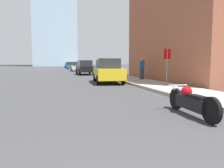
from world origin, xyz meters
TOP-DOWN VIEW (x-y plane):
  - sidewalk at (5.44, 40.00)m, footprint 2.54×240.00m
  - brick_storefront at (11.62, 15.21)m, footprint 9.40×12.64m
  - motorcycle at (3.03, 4.78)m, footprint 0.62×2.38m
  - parked_car_yellow at (3.08, 14.96)m, footprint 2.22×4.59m
  - parked_car_black at (2.88, 26.35)m, footprint 1.96×4.55m
  - parked_car_silver at (2.87, 38.00)m, footprint 1.92×4.05m
  - parked_car_green at (2.94, 50.40)m, footprint 2.15×4.61m
  - parked_car_blue at (2.85, 61.49)m, footprint 2.08×3.94m
  - stop_sign at (5.75, 11.16)m, footprint 0.57×0.26m
  - pedestrian at (6.06, 15.75)m, footprint 0.36×0.24m

SIDE VIEW (x-z plane):
  - sidewalk at x=5.44m, z-range 0.00..0.15m
  - motorcycle at x=3.03m, z-range 0.00..0.80m
  - parked_car_silver at x=2.87m, z-range 0.00..1.62m
  - parked_car_blue at x=2.85m, z-range 0.01..1.61m
  - parked_car_green at x=2.94m, z-range 0.00..1.65m
  - parked_car_yellow at x=3.08m, z-range -0.01..1.74m
  - parked_car_black at x=2.88m, z-range 0.00..1.75m
  - pedestrian at x=6.06m, z-range 0.17..1.88m
  - stop_sign at x=5.75m, z-range 0.54..2.65m
  - brick_storefront at x=11.62m, z-range 0.00..9.40m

